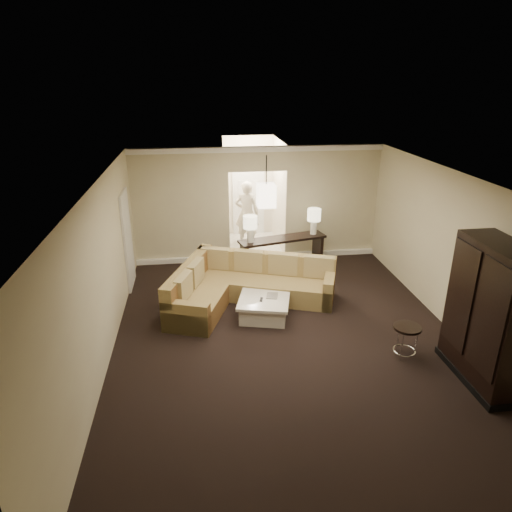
{
  "coord_description": "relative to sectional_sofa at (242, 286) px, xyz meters",
  "views": [
    {
      "loc": [
        -1.46,
        -6.64,
        4.34
      ],
      "look_at": [
        -0.42,
        1.2,
        1.18
      ],
      "focal_mm": 32.0,
      "sensor_mm": 36.0,
      "label": 1
    }
  ],
  "objects": [
    {
      "name": "ground",
      "position": [
        0.64,
        -1.68,
        -0.35
      ],
      "size": [
        8.0,
        8.0,
        0.0
      ],
      "primitive_type": "plane",
      "color": "black",
      "rests_on": "ground"
    },
    {
      "name": "wall_back",
      "position": [
        0.64,
        2.32,
        1.05
      ],
      "size": [
        6.0,
        0.04,
        2.8
      ],
      "primitive_type": "cube",
      "color": "beige",
      "rests_on": "ground"
    },
    {
      "name": "wall_front",
      "position": [
        0.64,
        -5.68,
        1.05
      ],
      "size": [
        6.0,
        0.04,
        2.8
      ],
      "primitive_type": "cube",
      "color": "beige",
      "rests_on": "ground"
    },
    {
      "name": "wall_left",
      "position": [
        -2.36,
        -1.68,
        1.05
      ],
      "size": [
        0.04,
        8.0,
        2.8
      ],
      "primitive_type": "cube",
      "color": "beige",
      "rests_on": "ground"
    },
    {
      "name": "wall_right",
      "position": [
        3.64,
        -1.68,
        1.05
      ],
      "size": [
        0.04,
        8.0,
        2.8
      ],
      "primitive_type": "cube",
      "color": "beige",
      "rests_on": "ground"
    },
    {
      "name": "ceiling",
      "position": [
        0.64,
        -1.68,
        2.45
      ],
      "size": [
        6.0,
        8.0,
        0.02
      ],
      "primitive_type": "cube",
      "color": "white",
      "rests_on": "wall_back"
    },
    {
      "name": "crown_molding",
      "position": [
        0.64,
        2.27,
        2.38
      ],
      "size": [
        6.0,
        0.1,
        0.12
      ],
      "primitive_type": "cube",
      "color": "white",
      "rests_on": "wall_back"
    },
    {
      "name": "baseboard",
      "position": [
        0.64,
        2.27,
        -0.29
      ],
      "size": [
        6.0,
        0.1,
        0.12
      ],
      "primitive_type": "cube",
      "color": "white",
      "rests_on": "ground"
    },
    {
      "name": "side_door",
      "position": [
        -2.33,
        1.12,
        0.7
      ],
      "size": [
        0.05,
        0.9,
        2.1
      ],
      "primitive_type": "cube",
      "color": "white",
      "rests_on": "ground"
    },
    {
      "name": "foyer",
      "position": [
        0.64,
        3.66,
        0.95
      ],
      "size": [
        1.44,
        2.02,
        2.8
      ],
      "color": "beige",
      "rests_on": "ground"
    },
    {
      "name": "sectional_sofa",
      "position": [
        0.0,
        0.0,
        0.0
      ],
      "size": [
        3.55,
        2.52,
        0.89
      ],
      "rotation": [
        0.0,
        0.0,
        -0.35
      ],
      "color": "brown",
      "rests_on": "ground"
    },
    {
      "name": "coffee_table",
      "position": [
        0.35,
        -0.68,
        -0.16
      ],
      "size": [
        1.15,
        1.15,
        0.4
      ],
      "rotation": [
        0.0,
        0.0,
        -0.25
      ],
      "color": "silver",
      "rests_on": "ground"
    },
    {
      "name": "console_table",
      "position": [
        1.12,
        1.52,
        0.12
      ],
      "size": [
        2.13,
        0.94,
        0.8
      ],
      "rotation": [
        0.0,
        0.0,
        0.24
      ],
      "color": "black",
      "rests_on": "ground"
    },
    {
      "name": "armoire",
      "position": [
        3.33,
        -3.0,
        0.69
      ],
      "size": [
        0.65,
        1.51,
        2.18
      ],
      "color": "black",
      "rests_on": "ground"
    },
    {
      "name": "drink_table",
      "position": [
        2.45,
        -2.29,
        0.05
      ],
      "size": [
        0.45,
        0.45,
        0.56
      ],
      "rotation": [
        0.0,
        0.0,
        -0.22
      ],
      "color": "black",
      "rests_on": "ground"
    },
    {
      "name": "table_lamp_left",
      "position": [
        0.34,
        1.34,
        0.86
      ],
      "size": [
        0.32,
        0.32,
        0.61
      ],
      "color": "white",
      "rests_on": "console_table"
    },
    {
      "name": "table_lamp_right",
      "position": [
        1.9,
        1.71,
        0.86
      ],
      "size": [
        0.32,
        0.32,
        0.61
      ],
      "color": "white",
      "rests_on": "console_table"
    },
    {
      "name": "pendant_light",
      "position": [
        0.64,
        1.02,
        1.6
      ],
      "size": [
        0.38,
        0.38,
        1.09
      ],
      "color": "black",
      "rests_on": "ceiling"
    },
    {
      "name": "person",
      "position": [
        0.49,
        3.36,
        0.62
      ],
      "size": [
        0.79,
        0.62,
        1.95
      ],
      "primitive_type": "imported",
      "rotation": [
        0.0,
        0.0,
        2.9
      ],
      "color": "beige",
      "rests_on": "ground"
    }
  ]
}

